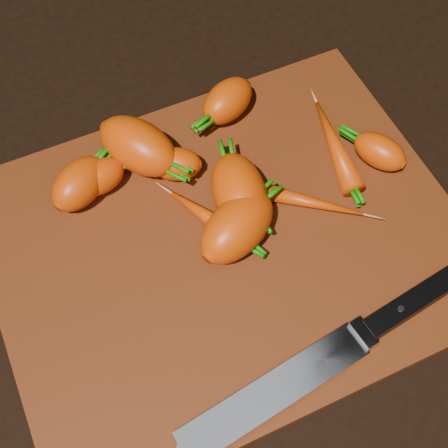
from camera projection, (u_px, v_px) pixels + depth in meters
name	position (u px, v px, depth m)	size (l,w,h in m)	color
ground	(228.00, 247.00, 0.69)	(2.00, 2.00, 0.01)	black
cutting_board	(228.00, 242.00, 0.68)	(0.50, 0.40, 0.01)	#60280F
carrot_0	(80.00, 183.00, 0.68)	(0.07, 0.05, 0.05)	#EF4909
carrot_1	(176.00, 164.00, 0.70)	(0.06, 0.04, 0.04)	#EF4909
carrot_2	(138.00, 146.00, 0.70)	(0.10, 0.06, 0.06)	#EF4909
carrot_3	(239.00, 192.00, 0.67)	(0.10, 0.06, 0.06)	#EF4909
carrot_4	(228.00, 101.00, 0.74)	(0.07, 0.05, 0.05)	#EF4909
carrot_5	(99.00, 177.00, 0.69)	(0.06, 0.04, 0.04)	#EF4909
carrot_6	(380.00, 151.00, 0.71)	(0.06, 0.04, 0.04)	#EF4909
carrot_7	(335.00, 144.00, 0.72)	(0.13, 0.03, 0.03)	#EF4909
carrot_8	(308.00, 202.00, 0.69)	(0.12, 0.02, 0.02)	#EF4909
carrot_9	(209.00, 218.00, 0.67)	(0.10, 0.03, 0.03)	#EF4909
carrot_10	(245.00, 192.00, 0.68)	(0.07, 0.05, 0.05)	#EF4909
carrot_11	(237.00, 227.00, 0.65)	(0.10, 0.06, 0.06)	#EF4909
knife	(291.00, 381.00, 0.59)	(0.33, 0.07, 0.02)	gray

